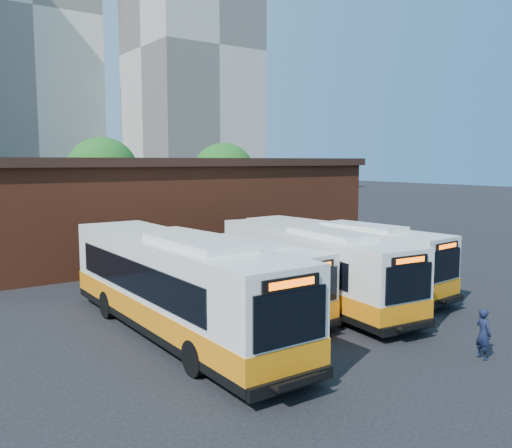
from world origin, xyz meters
TOP-DOWN VIEW (x-y plane):
  - ground at (0.00, 0.00)m, footprint 220.00×220.00m
  - bus_west at (-6.51, 3.12)m, footprint 2.96×13.66m
  - bus_midwest at (-3.13, 5.33)m, footprint 3.37×11.49m
  - bus_mideast at (0.45, 3.85)m, footprint 3.74×12.47m
  - bus_east at (3.50, 5.14)m, footprint 3.48×12.11m
  - transit_worker at (0.32, -4.59)m, footprint 0.55×0.68m
  - depot_building at (0.00, 20.00)m, footprint 28.60×12.60m
  - tree_mid at (2.00, 34.00)m, footprint 6.56×6.56m
  - tree_east at (13.00, 31.00)m, footprint 6.24×6.24m
  - tower_center at (7.00, 86.00)m, footprint 22.00×20.00m
  - tower_right at (30.00, 68.00)m, footprint 18.00×18.00m

SIDE VIEW (x-z plane):
  - ground at x=0.00m, z-range 0.00..0.00m
  - transit_worker at x=0.32m, z-range 0.00..1.63m
  - bus_midwest at x=-3.13m, z-range -0.14..2.95m
  - bus_east at x=3.50m, z-range -0.15..3.11m
  - bus_mideast at x=0.45m, z-range -0.15..3.20m
  - bus_west at x=-6.51m, z-range -0.17..3.54m
  - depot_building at x=0.00m, z-range 0.06..6.46m
  - tree_east at x=13.00m, z-range 0.85..8.81m
  - tree_mid at x=2.00m, z-range 0.90..9.26m
  - tower_right at x=30.00m, z-range -0.26..48.94m
  - tower_center at x=7.00m, z-range -0.26..60.94m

